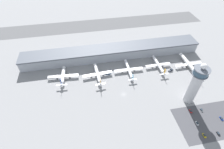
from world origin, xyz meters
name	(u,v)px	position (x,y,z in m)	size (l,w,h in m)	color
ground_plane	(124,94)	(0.00, 0.00, 0.00)	(1000.00, 1000.00, 0.00)	gray
terminal_building	(112,52)	(0.00, 70.00, 7.82)	(241.82, 25.00, 15.44)	#A3A8B2
runway_strip	(102,24)	(0.00, 166.17, 0.00)	(362.73, 44.00, 0.01)	#515154
control_tower	(195,84)	(66.91, -20.51, 25.81)	(15.01, 15.01, 51.33)	#BCBCC1
parking_lot_surface	(209,121)	(74.69, -48.53, 0.00)	(64.00, 40.00, 0.01)	#424247
airplane_gate_alpha	(63,76)	(-66.81, 38.26, 4.12)	(37.09, 32.70, 13.63)	white
airplane_gate_bravo	(98,74)	(-25.00, 33.57, 4.52)	(36.38, 37.41, 13.24)	white
airplane_gate_charlie	(129,70)	(14.94, 35.18, 3.75)	(36.90, 37.78, 11.35)	white
airplane_gate_delta	(158,65)	(54.95, 36.74, 4.13)	(33.67, 37.53, 12.08)	white
airplane_gate_echo	(189,64)	(94.36, 30.30, 4.43)	(36.93, 45.64, 14.16)	white
service_truck_catering	(108,73)	(-11.22, 37.39, 1.07)	(7.85, 2.94, 3.06)	black
service_truck_fuel	(171,70)	(68.65, 27.25, 0.98)	(7.18, 5.14, 2.83)	black
car_black_suv	(201,110)	(74.12, -35.43, 0.61)	(1.79, 4.34, 1.56)	black
car_white_wagon	(221,118)	(88.01, -48.45, 0.61)	(1.95, 4.45, 1.56)	black
car_red_hatchback	(218,134)	(75.13, -62.38, 0.55)	(1.85, 4.06, 1.43)	black
car_silver_sedan	(191,111)	(62.43, -34.94, 0.55)	(1.89, 4.26, 1.43)	black
car_blue_compact	(204,136)	(61.35, -61.69, 0.56)	(1.92, 4.52, 1.44)	black
car_yellow_taxi	(197,123)	(61.45, -48.89, 0.58)	(1.85, 4.44, 1.50)	black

